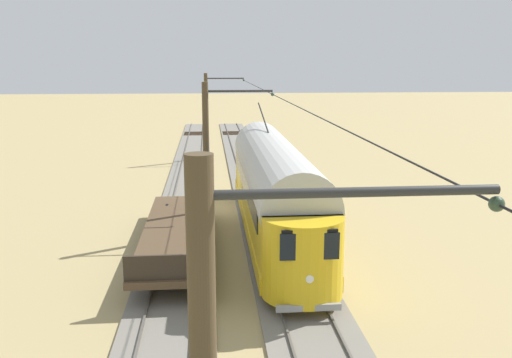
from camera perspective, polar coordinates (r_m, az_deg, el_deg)
name	(u,v)px	position (r m, az deg, el deg)	size (l,w,h in m)	color
ground_plane	(224,209)	(29.13, -3.30, -3.09)	(220.00, 220.00, 0.00)	tan
track_streetcar_siding	(262,205)	(29.55, 0.67, -2.75)	(2.80, 80.00, 0.18)	slate
track_adjacent_siding	(185,207)	(29.43, -7.32, -2.90)	(2.80, 80.00, 0.18)	slate
vintage_streetcar	(274,186)	(24.19, 1.86, -0.69)	(2.65, 17.44, 5.19)	gold
flatcar_adjacent	(178,233)	(22.47, -8.05, -5.51)	(2.80, 11.08, 1.60)	brown
catenary_pole_foreground	(208,115)	(43.37, -5.03, 6.63)	(3.16, 0.28, 6.75)	#4C3D28
catenary_pole_mid_near	(208,155)	(24.46, -4.95, 2.48)	(3.16, 0.28, 6.75)	#4C3D28
overhead_wire_run	(269,93)	(25.13, 1.36, 8.87)	(2.95, 42.11, 0.18)	black
switch_stand	(275,166)	(37.20, 1.98, 1.35)	(0.50, 0.30, 1.24)	black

